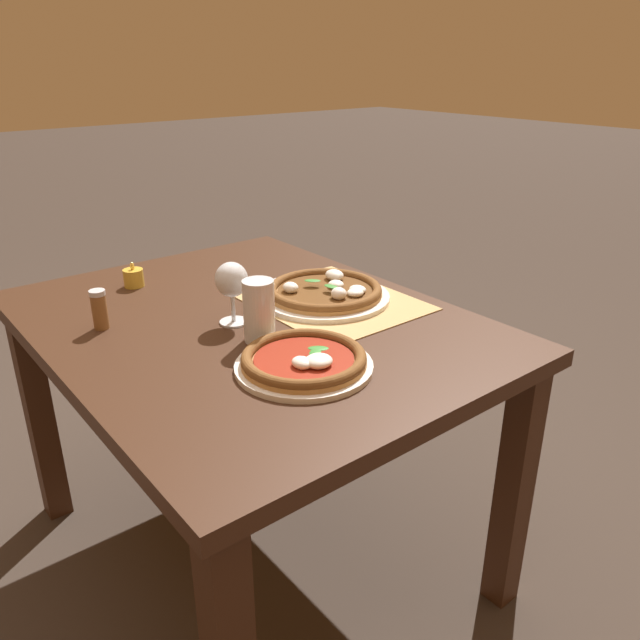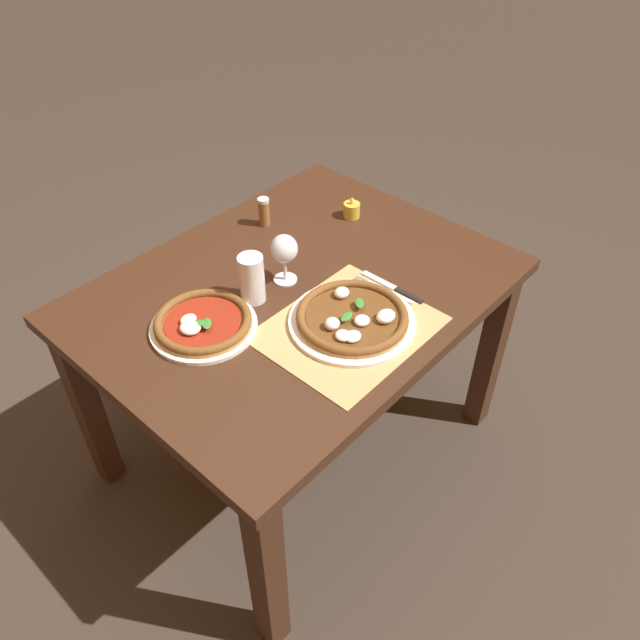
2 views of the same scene
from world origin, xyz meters
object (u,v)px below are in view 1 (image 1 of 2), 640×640
Objects in this scene: wine_glass at (231,282)px; knife at (278,280)px; votive_candle at (134,278)px; pizza_near at (325,292)px; pepper_shaker at (99,309)px; pizza_far at (304,361)px; pint_glass at (259,312)px; fork at (280,283)px.

wine_glass is 0.33m from knife.
wine_glass is 2.15× the size of votive_candle.
pizza_near is 1.62× the size of knife.
pepper_shaker is at bearing 141.76° from votive_candle.
pint_glass reaches higher than pizza_far.
pint_glass is (0.18, -0.01, 0.05)m from pizza_far.
knife is at bearing -88.94° from pepper_shaker.
votive_candle is (0.42, 0.36, 0.00)m from pizza_near.
pizza_far is at bearing 177.41° from pint_glass.
pizza_near reaches higher than pizza_far.
wine_glass reaches higher than pepper_shaker.
pepper_shaker is (0.47, 0.25, 0.03)m from pizza_far.
pizza_far is at bearing -152.04° from pepper_shaker.
votive_candle is (0.40, 0.08, -0.08)m from wine_glass.
wine_glass reaches higher than knife.
pizza_near is 2.40× the size of pint_glass.
fork is at bearing -58.33° from wine_glass.
pepper_shaker is at bearing 70.62° from pizza_near.
knife is at bearing -22.54° from fork.
wine_glass is at bearing 121.67° from fork.
wine_glass is at bearing 85.83° from pizza_near.
pepper_shaker is (0.17, 0.26, -0.06)m from wine_glass.
wine_glass reaches higher than pint_glass.
fork is at bearing -42.31° from pint_glass.
pizza_near is 2.24× the size of wine_glass.
votive_candle is at bearing 5.54° from pizza_far.
wine_glass is 1.07× the size of pint_glass.
pizza_near is 1.20× the size of pizza_far.
pint_glass is 0.39m from pepper_shaker.
pint_glass is 0.38m from fork.
pizza_near is 1.73× the size of fork.
pizza_far is 0.18m from pint_glass.
pint_glass is at bearing 137.69° from fork.
pizza_far is 0.55m from knife.
pizza_near is 0.29m from wine_glass.
pint_glass is 2.01× the size of votive_candle.
pint_glass is 0.41m from knife.
wine_glass is (0.30, -0.01, 0.09)m from pizza_far.
pint_glass is (-0.12, 0.01, -0.04)m from wine_glass.
pizza_near is 0.57m from pepper_shaker.
fork is at bearing 157.46° from knife.
wine_glass reaches higher than pizza_far.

